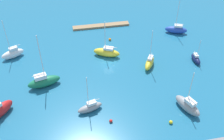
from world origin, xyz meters
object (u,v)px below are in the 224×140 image
sailboat_yellow_center_basin (107,52)px  sailboat_navy_outer_mooring (196,59)px  sailboat_green_off_beacon (44,81)px  mooring_buoy_yellow (171,122)px  sailboat_gray_far_north (90,107)px  mooring_buoy_orange (110,39)px  sailboat_blue_by_breakwater (176,29)px  pier_dock (101,26)px  sailboat_yellow_east_end (150,63)px  sailboat_gray_mid_basin (188,105)px  sailboat_white_lone_north (13,53)px  mooring_buoy_red (111,121)px

sailboat_yellow_center_basin → sailboat_navy_outer_mooring: sailboat_yellow_center_basin is taller
sailboat_green_off_beacon → mooring_buoy_yellow: bearing=-46.8°
sailboat_navy_outer_mooring → sailboat_gray_far_north: sailboat_gray_far_north is taller
sailboat_green_off_beacon → mooring_buoy_orange: 25.54m
mooring_buoy_orange → sailboat_blue_by_breakwater: bearing=-178.9°
pier_dock → sailboat_yellow_east_end: size_ratio=1.68×
mooring_buoy_orange → sailboat_yellow_east_end: bearing=118.3°
sailboat_gray_mid_basin → sailboat_white_lone_north: size_ratio=0.88×
sailboat_white_lone_north → mooring_buoy_yellow: (-33.80, 30.22, -0.93)m
sailboat_navy_outer_mooring → mooring_buoy_yellow: 23.71m
pier_dock → mooring_buoy_red: 40.02m
sailboat_green_off_beacon → mooring_buoy_yellow: size_ratio=18.33×
pier_dock → sailboat_gray_far_north: sailboat_gray_far_north is taller
mooring_buoy_orange → mooring_buoy_red: bearing=79.6°
sailboat_yellow_center_basin → sailboat_green_off_beacon: 19.16m
sailboat_blue_by_breakwater → mooring_buoy_orange: (21.03, 0.42, -0.85)m
pier_dock → mooring_buoy_orange: size_ratio=23.89×
sailboat_navy_outer_mooring → mooring_buoy_yellow: sailboat_navy_outer_mooring is taller
sailboat_white_lone_north → sailboat_blue_by_breakwater: 48.67m
sailboat_gray_far_north → mooring_buoy_orange: size_ratio=12.31×
sailboat_green_off_beacon → mooring_buoy_orange: size_ratio=18.09×
sailboat_green_off_beacon → mooring_buoy_orange: sailboat_green_off_beacon is taller
pier_dock → sailboat_gray_far_north: size_ratio=1.94×
sailboat_blue_by_breakwater → sailboat_gray_far_north: size_ratio=1.37×
sailboat_white_lone_north → sailboat_gray_mid_basin: bearing=119.7°
sailboat_white_lone_north → mooring_buoy_red: sailboat_white_lone_north is taller
sailboat_gray_mid_basin → sailboat_gray_far_north: (20.54, -3.75, -0.32)m
pier_dock → sailboat_navy_outer_mooring: (-21.82, 23.51, 0.55)m
sailboat_gray_far_north → mooring_buoy_yellow: sailboat_gray_far_north is taller
sailboat_navy_outer_mooring → mooring_buoy_yellow: (14.25, 18.95, -0.48)m
sailboat_navy_outer_mooring → sailboat_blue_by_breakwater: bearing=179.1°
sailboat_gray_mid_basin → sailboat_blue_by_breakwater: 32.65m
sailboat_green_off_beacon → sailboat_yellow_east_end: 26.99m
sailboat_gray_mid_basin → sailboat_green_off_beacon: (30.22, -13.79, 0.12)m
sailboat_white_lone_north → sailboat_green_off_beacon: 15.85m
pier_dock → mooring_buoy_yellow: mooring_buoy_yellow is taller
sailboat_yellow_center_basin → sailboat_green_off_beacon: size_ratio=0.76×
sailboat_navy_outer_mooring → mooring_buoy_red: bearing=-57.4°
pier_dock → sailboat_white_lone_north: size_ratio=1.61×
mooring_buoy_orange → mooring_buoy_red: mooring_buoy_orange is taller
sailboat_white_lone_north → mooring_buoy_orange: sailboat_white_lone_north is taller
sailboat_gray_mid_basin → sailboat_white_lone_north: (38.58, -27.25, -0.01)m
pier_dock → sailboat_white_lone_north: sailboat_white_lone_north is taller
sailboat_gray_mid_basin → sailboat_yellow_center_basin: 26.68m
mooring_buoy_orange → mooring_buoy_red: size_ratio=1.11×
sailboat_gray_mid_basin → sailboat_yellow_east_end: (3.35, -16.29, -0.13)m
sailboat_white_lone_north → sailboat_gray_far_north: bearing=102.5°
sailboat_gray_mid_basin → sailboat_gray_far_north: bearing=58.4°
pier_dock → sailboat_green_off_beacon: sailboat_green_off_beacon is taller
sailboat_gray_far_north → mooring_buoy_yellow: (-15.76, 6.72, -0.62)m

